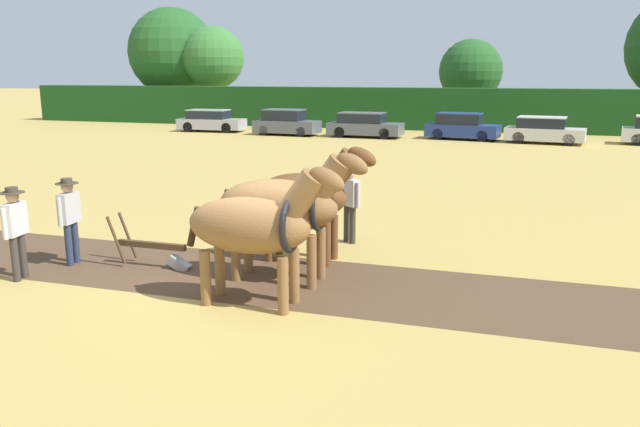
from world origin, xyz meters
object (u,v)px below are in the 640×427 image
(parked_car_far_left, at_px, (211,121))
(farmer_at_plow, at_px, (69,214))
(plow, at_px, (158,252))
(farmer_onlooker_left, at_px, (15,225))
(tree_center_left, at_px, (470,71))
(draft_horse_lead_right, at_px, (284,205))
(parked_car_center, at_px, (462,127))
(parked_car_center_right, at_px, (544,131))
(draft_horse_trail_left, at_px, (307,196))
(tree_left, at_px, (213,58))
(tree_far_left, at_px, (172,52))
(parked_car_center_left, at_px, (364,125))
(parked_car_left, at_px, (286,123))
(draft_horse_lead_left, at_px, (255,225))
(farmer_beside_team, at_px, (350,200))

(parked_car_far_left, bearing_deg, farmer_at_plow, -71.64)
(plow, relative_size, farmer_onlooker_left, 0.98)
(tree_center_left, height_order, draft_horse_lead_right, tree_center_left)
(parked_car_center, xyz_separation_m, parked_car_center_right, (4.52, -0.70, -0.03))
(draft_horse_trail_left, height_order, farmer_at_plow, draft_horse_trail_left)
(tree_left, distance_m, farmer_onlooker_left, 40.99)
(tree_far_left, height_order, draft_horse_trail_left, tree_far_left)
(farmer_at_plow, relative_size, parked_car_center_left, 0.39)
(draft_horse_trail_left, distance_m, plow, 3.19)
(tree_left, height_order, draft_horse_lead_right, tree_left)
(parked_car_left, height_order, parked_car_center_right, parked_car_left)
(draft_horse_lead_left, distance_m, plow, 3.20)
(parked_car_center, bearing_deg, tree_center_left, 100.37)
(plow, distance_m, parked_car_center_left, 26.60)
(tree_left, xyz_separation_m, parked_car_left, (10.08, -10.05, -4.25))
(draft_horse_trail_left, relative_size, plow, 1.54)
(draft_horse_lead_left, distance_m, farmer_beside_team, 4.34)
(tree_center_left, height_order, farmer_beside_team, tree_center_left)
(tree_left, distance_m, tree_center_left, 20.38)
(tree_left, xyz_separation_m, draft_horse_lead_right, (20.01, -36.37, -3.57))
(tree_left, xyz_separation_m, farmer_at_plow, (15.54, -36.73, -3.96))
(tree_left, xyz_separation_m, farmer_beside_team, (20.48, -33.40, -4.00))
(tree_left, bearing_deg, parked_car_center_left, -33.25)
(parked_car_left, bearing_deg, farmer_beside_team, -63.48)
(draft_horse_trail_left, bearing_deg, parked_car_center_left, 100.70)
(farmer_beside_team, distance_m, parked_car_center_left, 24.13)
(draft_horse_lead_left, xyz_separation_m, parked_car_left, (-9.95, 27.64, -0.62))
(farmer_at_plow, bearing_deg, tree_far_left, 113.03)
(tree_center_left, bearing_deg, tree_far_left, -178.37)
(tree_left, relative_size, parked_car_center_right, 1.73)
(parked_car_center_left, height_order, parked_car_center, parked_car_center)
(draft_horse_lead_left, height_order, farmer_beside_team, draft_horse_lead_left)
(tree_center_left, bearing_deg, farmer_at_plow, -97.10)
(tree_left, height_order, plow, tree_left)
(farmer_at_plow, xyz_separation_m, parked_car_center_left, (-0.47, 26.85, -0.33))
(parked_car_center_right, bearing_deg, tree_center_left, 120.79)
(farmer_onlooker_left, relative_size, parked_car_far_left, 0.40)
(draft_horse_lead_left, bearing_deg, farmer_onlooker_left, -178.59)
(farmer_beside_team, bearing_deg, parked_car_center_left, 51.01)
(tree_far_left, distance_m, draft_horse_trail_left, 43.41)
(farmer_beside_team, xyz_separation_m, parked_car_left, (-10.40, 23.34, -0.25))
(tree_far_left, bearing_deg, farmer_onlooker_left, -63.33)
(draft_horse_lead_left, height_order, parked_car_left, draft_horse_lead_left)
(parked_car_center, bearing_deg, tree_far_left, 165.42)
(draft_horse_lead_left, bearing_deg, draft_horse_trail_left, 89.98)
(plow, height_order, parked_car_center, parked_car_center)
(tree_left, distance_m, draft_horse_lead_right, 41.66)
(draft_horse_trail_left, height_order, farmer_onlooker_left, draft_horse_trail_left)
(farmer_at_plow, xyz_separation_m, parked_car_left, (-5.46, 26.68, -0.29))
(draft_horse_lead_right, bearing_deg, tree_far_left, 122.65)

